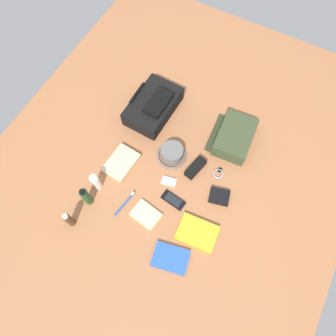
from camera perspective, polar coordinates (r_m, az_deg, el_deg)
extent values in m
cube|color=#A56640|center=(1.80, 0.00, -0.65)|extent=(2.64, 2.02, 0.02)
cube|color=black|center=(1.93, -2.77, 11.30)|extent=(0.37, 0.24, 0.11)
cube|color=black|center=(1.87, -1.76, 12.00)|extent=(0.20, 0.11, 0.03)
cylinder|color=black|center=(1.92, -5.79, 13.63)|extent=(0.16, 0.02, 0.02)
cube|color=#384228|center=(1.87, 12.22, 5.58)|extent=(0.30, 0.22, 0.10)
cube|color=#2C3520|center=(1.91, 9.05, 6.35)|extent=(0.27, 0.09, 0.01)
cylinder|color=slate|center=(1.79, 0.76, 2.85)|extent=(0.13, 0.13, 0.07)
torus|color=slate|center=(1.82, 0.74, 2.34)|extent=(0.17, 0.17, 0.01)
cylinder|color=#473319|center=(1.71, -17.77, -9.11)|extent=(0.04, 0.04, 0.13)
cylinder|color=silver|center=(1.64, -18.48, -8.49)|extent=(0.03, 0.03, 0.01)
cylinder|color=#19471E|center=(1.71, -14.82, -5.16)|extent=(0.04, 0.04, 0.15)
cylinder|color=black|center=(1.63, -15.52, -4.25)|extent=(0.03, 0.03, 0.01)
cylinder|color=white|center=(1.73, -13.15, -2.55)|extent=(0.05, 0.05, 0.13)
cylinder|color=white|center=(1.67, -13.67, -1.68)|extent=(0.04, 0.04, 0.01)
cube|color=blue|center=(1.65, 0.48, -16.30)|extent=(0.16, 0.21, 0.02)
cube|color=white|center=(1.65, 0.48, -16.31)|extent=(0.16, 0.20, 0.01)
cube|color=yellow|center=(1.67, 5.43, -11.81)|extent=(0.17, 0.22, 0.03)
cube|color=white|center=(1.68, 5.42, -11.83)|extent=(0.16, 0.21, 0.02)
cube|color=black|center=(1.72, 0.98, -5.96)|extent=(0.07, 0.14, 0.01)
cube|color=black|center=(1.71, 0.98, -5.89)|extent=(0.06, 0.10, 0.00)
cube|color=#B7B7BC|center=(1.76, 0.15, -2.51)|extent=(0.07, 0.09, 0.01)
cylinder|color=silver|center=(1.75, 0.58, -2.66)|extent=(0.03, 0.03, 0.00)
torus|color=#99999E|center=(1.80, 9.21, -1.03)|extent=(0.06, 0.06, 0.01)
cylinder|color=black|center=(1.81, 9.55, -0.36)|extent=(0.03, 0.03, 0.01)
cylinder|color=blue|center=(1.73, -7.99, -6.52)|extent=(0.17, 0.04, 0.01)
cube|color=white|center=(1.73, -6.56, -4.70)|extent=(0.02, 0.02, 0.01)
cube|color=black|center=(1.74, 9.43, -5.19)|extent=(0.11, 0.13, 0.02)
cube|color=beige|center=(1.70, -4.10, -8.57)|extent=(0.13, 0.17, 0.02)
cube|color=beige|center=(1.81, -8.63, 0.91)|extent=(0.21, 0.15, 0.04)
cube|color=black|center=(1.78, 5.10, 0.04)|extent=(0.15, 0.09, 0.04)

